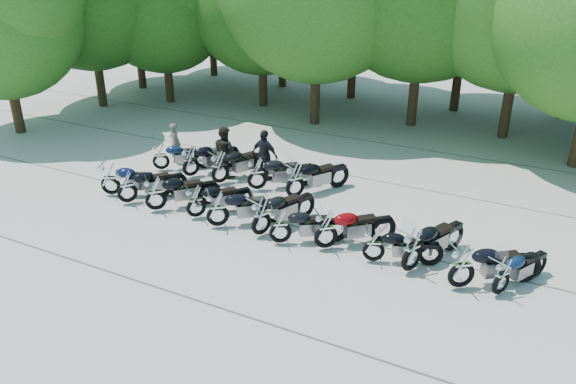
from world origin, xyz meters
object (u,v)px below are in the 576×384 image
at_px(motorcycle_0, 110,178).
at_px(motorcycle_14, 220,166).
at_px(motorcycle_1, 127,186).
at_px(rider_2, 265,155).
at_px(motorcycle_2, 155,192).
at_px(motorcycle_3, 196,200).
at_px(motorcycle_8, 374,244).
at_px(motorcycle_11, 502,275).
at_px(motorcycle_4, 217,208).
at_px(motorcycle_13, 191,160).
at_px(motorcycle_12, 161,155).
at_px(motorcycle_7, 326,228).
at_px(motorcycle_6, 280,225).
at_px(motorcycle_10, 462,265).
at_px(motorcycle_16, 295,179).
at_px(motorcycle_9, 412,249).
at_px(motorcycle_5, 261,215).
at_px(motorcycle_15, 257,173).
at_px(rider_0, 175,144).
at_px(rider_1, 225,152).

relative_size(motorcycle_0, motorcycle_14, 0.95).
xyz_separation_m(motorcycle_1, rider_2, (3.01, 3.82, 0.29)).
height_order(motorcycle_2, motorcycle_3, motorcycle_2).
relative_size(motorcycle_8, motorcycle_11, 1.00).
bearing_deg(motorcycle_4, motorcycle_0, 46.80).
bearing_deg(motorcycle_13, motorcycle_8, -172.81).
relative_size(motorcycle_3, rider_2, 1.16).
height_order(motorcycle_11, motorcycle_14, motorcycle_14).
bearing_deg(motorcycle_12, motorcycle_3, -164.14).
relative_size(motorcycle_7, motorcycle_14, 0.98).
relative_size(motorcycle_2, motorcycle_6, 1.07).
height_order(motorcycle_1, motorcycle_6, motorcycle_1).
distance_m(motorcycle_13, motorcycle_14, 1.29).
xyz_separation_m(motorcycle_7, motorcycle_10, (3.75, -0.27, 0.01)).
relative_size(motorcycle_8, rider_2, 1.11).
bearing_deg(motorcycle_2, motorcycle_8, -136.23).
bearing_deg(motorcycle_7, motorcycle_16, -2.20).
height_order(motorcycle_0, motorcycle_13, motorcycle_13).
height_order(motorcycle_0, motorcycle_16, motorcycle_16).
relative_size(motorcycle_0, motorcycle_7, 0.97).
bearing_deg(motorcycle_13, rider_2, -131.83).
bearing_deg(motorcycle_9, motorcycle_5, 23.96).
distance_m(motorcycle_15, rider_0, 4.18).
relative_size(motorcycle_14, rider_0, 1.51).
bearing_deg(motorcycle_12, motorcycle_8, -142.89).
relative_size(motorcycle_5, rider_0, 1.49).
bearing_deg(motorcycle_9, rider_0, 4.18).
relative_size(motorcycle_1, motorcycle_3, 1.06).
bearing_deg(motorcycle_14, motorcycle_12, 24.36).
distance_m(motorcycle_2, motorcycle_16, 4.54).
bearing_deg(motorcycle_13, motorcycle_10, -169.95).
bearing_deg(rider_2, motorcycle_15, 110.44).
relative_size(motorcycle_10, rider_1, 1.29).
distance_m(motorcycle_11, motorcycle_16, 7.46).
height_order(motorcycle_1, motorcycle_10, motorcycle_10).
height_order(motorcycle_9, rider_2, rider_2).
distance_m(motorcycle_7, motorcycle_9, 2.44).
bearing_deg(motorcycle_13, motorcycle_16, -153.29).
distance_m(motorcycle_14, rider_0, 2.80).
height_order(motorcycle_1, motorcycle_4, motorcycle_4).
bearing_deg(motorcycle_0, motorcycle_4, -117.39).
height_order(motorcycle_6, rider_1, rider_1).
relative_size(motorcycle_15, rider_0, 1.48).
bearing_deg(motorcycle_3, motorcycle_7, -142.22).
height_order(motorcycle_9, motorcycle_10, motorcycle_9).
xyz_separation_m(motorcycle_3, rider_1, (-1.09, 3.33, 0.33)).
relative_size(motorcycle_5, motorcycle_7, 1.01).
distance_m(motorcycle_0, motorcycle_14, 3.72).
relative_size(motorcycle_4, motorcycle_8, 1.14).
relative_size(motorcycle_6, motorcycle_7, 0.93).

